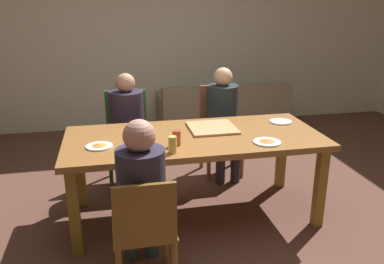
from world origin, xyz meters
TOP-DOWN VIEW (x-y plane):
  - ground_plane at (0.00, 0.00)m, footprint 20.00×20.00m
  - back_wall at (0.00, 2.86)m, footprint 7.89×0.12m
  - dining_table at (0.00, 0.00)m, footprint 2.19×0.97m
  - chair_0 at (-0.53, -0.93)m, footprint 0.40×0.44m
  - person_0 at (-0.53, -0.79)m, footprint 0.31×0.53m
  - chair_1 at (0.49, 0.94)m, footprint 0.43×0.41m
  - person_1 at (0.49, 0.80)m, footprint 0.33×0.49m
  - chair_2 at (-0.53, 0.94)m, footprint 0.46×0.39m
  - person_2 at (-0.53, 0.80)m, footprint 0.35×0.53m
  - pizza_box_0 at (0.20, 0.14)m, footprint 0.41×0.41m
  - plate_0 at (0.88, 0.21)m, footprint 0.21×0.21m
  - plate_1 at (-0.80, -0.12)m, footprint 0.21×0.21m
  - plate_2 at (0.54, -0.30)m, footprint 0.23×0.23m
  - drinking_glass_0 at (-0.19, -0.20)m, footprint 0.07×0.07m
  - drinking_glass_1 at (-0.25, -0.36)m, footprint 0.06×0.06m
  - couch at (0.89, 2.25)m, footprint 1.81×0.86m

SIDE VIEW (x-z plane):
  - ground_plane at x=0.00m, z-range 0.00..0.00m
  - couch at x=0.89m, z-range -0.11..0.65m
  - chair_0 at x=-0.53m, z-range 0.05..0.91m
  - chair_1 at x=0.49m, z-range 0.04..1.01m
  - chair_2 at x=-0.53m, z-range 0.06..1.02m
  - dining_table at x=0.00m, z-range 0.30..1.07m
  - person_2 at x=-0.53m, z-range 0.11..1.28m
  - person_0 at x=-0.53m, z-range 0.10..1.29m
  - person_1 at x=0.49m, z-range 0.11..1.31m
  - plate_0 at x=0.88m, z-range 0.77..0.78m
  - plate_1 at x=-0.80m, z-range 0.76..0.79m
  - plate_2 at x=0.54m, z-range 0.76..0.79m
  - pizza_box_0 at x=0.20m, z-range 0.77..0.79m
  - drinking_glass_0 at x=-0.19m, z-range 0.77..0.89m
  - drinking_glass_1 at x=-0.25m, z-range 0.77..0.90m
  - back_wall at x=0.00m, z-range 0.00..2.99m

